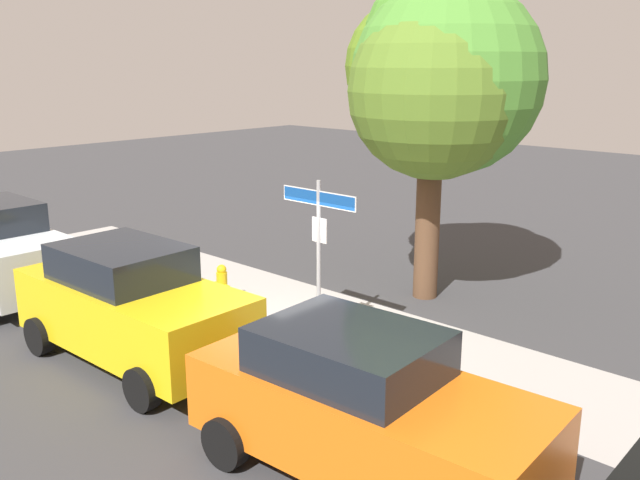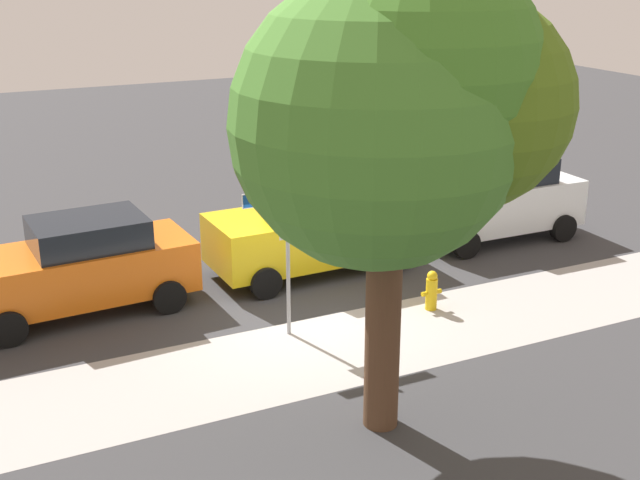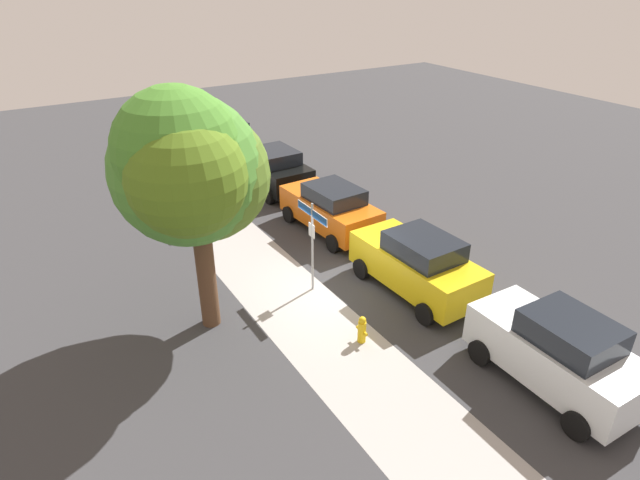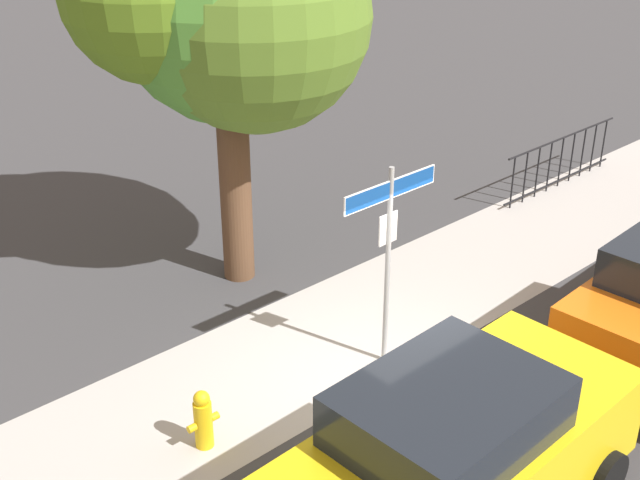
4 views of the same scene
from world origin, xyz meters
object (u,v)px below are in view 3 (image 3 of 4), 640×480
(street_sign, at_px, (312,229))
(fire_hydrant, at_px, (362,329))
(shade_tree, at_px, (190,170))
(car_orange, at_px, (330,208))
(car_yellow, at_px, (417,263))
(car_white, at_px, (557,351))
(car_green, at_px, (225,140))
(car_black, at_px, (273,168))

(street_sign, height_order, fire_hydrant, street_sign)
(shade_tree, bearing_deg, fire_hydrant, -131.91)
(street_sign, bearing_deg, fire_hydrant, 176.03)
(car_orange, bearing_deg, car_yellow, 176.70)
(street_sign, relative_size, car_white, 0.71)
(car_green, relative_size, fire_hydrant, 5.28)
(street_sign, xyz_separation_m, fire_hydrant, (-2.86, 0.20, -1.65))
(car_black, height_order, car_green, car_green)
(car_white, xyz_separation_m, car_green, (19.20, 0.19, 0.01))
(street_sign, relative_size, car_yellow, 0.66)
(street_sign, bearing_deg, shade_tree, 90.20)
(street_sign, height_order, car_orange, street_sign)
(car_white, height_order, car_green, car_green)
(car_green, bearing_deg, fire_hydrant, 169.28)
(street_sign, bearing_deg, car_yellow, -123.17)
(car_green, bearing_deg, car_black, -178.51)
(car_yellow, bearing_deg, street_sign, 55.15)
(car_yellow, xyz_separation_m, car_orange, (4.80, -0.01, -0.05))
(fire_hydrant, bearing_deg, car_yellow, -67.40)
(fire_hydrant, bearing_deg, car_green, -9.77)
(street_sign, distance_m, car_green, 12.99)
(street_sign, xyz_separation_m, car_orange, (3.10, -2.60, -1.12))
(street_sign, distance_m, car_orange, 4.20)
(car_orange, distance_m, car_green, 9.60)
(car_white, relative_size, car_yellow, 0.93)
(car_green, height_order, fire_hydrant, car_green)
(car_orange, xyz_separation_m, car_black, (4.80, -0.09, 0.01))
(car_white, distance_m, fire_hydrant, 4.67)
(fire_hydrant, bearing_deg, shade_tree, 48.09)
(fire_hydrant, bearing_deg, car_white, -141.68)
(shade_tree, height_order, car_orange, shade_tree)
(car_yellow, relative_size, fire_hydrant, 5.55)
(car_yellow, distance_m, fire_hydrant, 3.08)
(car_orange, relative_size, car_black, 1.03)
(car_black, bearing_deg, car_orange, 177.63)
(street_sign, xyz_separation_m, shade_tree, (-0.01, 3.37, 2.47))
(car_white, bearing_deg, car_black, 0.64)
(car_green, bearing_deg, shade_tree, 154.34)
(car_orange, distance_m, fire_hydrant, 6.61)
(car_black, relative_size, car_green, 1.02)
(fire_hydrant, bearing_deg, car_orange, -25.15)
(car_yellow, xyz_separation_m, car_green, (14.40, 0.11, 0.03))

